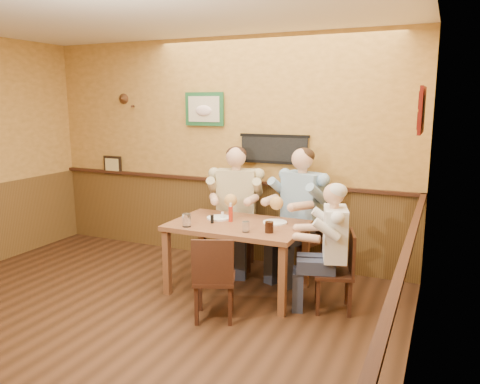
# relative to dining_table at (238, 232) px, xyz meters

# --- Properties ---
(room) EXTENTS (5.02, 5.03, 2.81)m
(room) POSITION_rel_dining_table_xyz_m (-0.56, -1.33, 1.03)
(room) COLOR black
(room) RESTS_ON ground
(dining_table) EXTENTS (1.40, 0.90, 0.75)m
(dining_table) POSITION_rel_dining_table_xyz_m (0.00, 0.00, 0.00)
(dining_table) COLOR brown
(dining_table) RESTS_ON ground
(chair_back_left) EXTENTS (0.54, 0.54, 0.94)m
(chair_back_left) POSITION_rel_dining_table_xyz_m (-0.31, 0.66, -0.19)
(chair_back_left) COLOR #3C1F13
(chair_back_left) RESTS_ON ground
(chair_back_right) EXTENTS (0.57, 0.57, 0.95)m
(chair_back_right) POSITION_rel_dining_table_xyz_m (0.51, 0.68, -0.18)
(chair_back_right) COLOR #3C1F13
(chair_back_right) RESTS_ON ground
(chair_right_end) EXTENTS (0.45, 0.45, 0.79)m
(chair_right_end) POSITION_rel_dining_table_xyz_m (1.05, -0.06, -0.26)
(chair_right_end) COLOR #3C1F13
(chair_right_end) RESTS_ON ground
(chair_near_side) EXTENTS (0.49, 0.49, 0.82)m
(chair_near_side) POSITION_rel_dining_table_xyz_m (0.07, -0.69, -0.25)
(chair_near_side) COLOR #3C1F13
(chair_near_side) RESTS_ON ground
(diner_tan_shirt) EXTENTS (0.77, 0.77, 1.34)m
(diner_tan_shirt) POSITION_rel_dining_table_xyz_m (-0.31, 0.66, 0.01)
(diner_tan_shirt) COLOR #CBBC8B
(diner_tan_shirt) RESTS_ON ground
(diner_blue_polo) EXTENTS (0.81, 0.81, 1.35)m
(diner_blue_polo) POSITION_rel_dining_table_xyz_m (0.51, 0.68, 0.02)
(diner_blue_polo) COLOR #7FA2BF
(diner_blue_polo) RESTS_ON ground
(diner_white_elder) EXTENTS (0.65, 0.65, 1.13)m
(diner_white_elder) POSITION_rel_dining_table_xyz_m (1.05, -0.06, -0.09)
(diner_white_elder) COLOR silver
(diner_white_elder) RESTS_ON ground
(water_glass_left) EXTENTS (0.12, 0.12, 0.14)m
(water_glass_left) POSITION_rel_dining_table_xyz_m (-0.42, -0.34, 0.16)
(water_glass_left) COLOR white
(water_glass_left) RESTS_ON dining_table
(water_glass_mid) EXTENTS (0.09, 0.09, 0.11)m
(water_glass_mid) POSITION_rel_dining_table_xyz_m (0.21, -0.27, 0.15)
(water_glass_mid) COLOR white
(water_glass_mid) RESTS_ON dining_table
(cola_tumbler) EXTENTS (0.09, 0.09, 0.11)m
(cola_tumbler) POSITION_rel_dining_table_xyz_m (0.43, -0.20, 0.15)
(cola_tumbler) COLOR black
(cola_tumbler) RESTS_ON dining_table
(hot_sauce_bottle) EXTENTS (0.05, 0.05, 0.18)m
(hot_sauce_bottle) POSITION_rel_dining_table_xyz_m (-0.10, 0.04, 0.18)
(hot_sauce_bottle) COLOR #B52713
(hot_sauce_bottle) RESTS_ON dining_table
(salt_shaker) EXTENTS (0.04, 0.04, 0.08)m
(salt_shaker) POSITION_rel_dining_table_xyz_m (-0.22, 0.10, 0.13)
(salt_shaker) COLOR silver
(salt_shaker) RESTS_ON dining_table
(pepper_shaker) EXTENTS (0.04, 0.04, 0.09)m
(pepper_shaker) POSITION_rel_dining_table_xyz_m (-0.25, -0.10, 0.14)
(pepper_shaker) COLOR black
(pepper_shaker) RESTS_ON dining_table
(plate_far_left) EXTENTS (0.27, 0.27, 0.02)m
(plate_far_left) POSITION_rel_dining_table_xyz_m (-0.27, 0.10, 0.10)
(plate_far_left) COLOR white
(plate_far_left) RESTS_ON dining_table
(plate_far_right) EXTENTS (0.32, 0.32, 0.02)m
(plate_far_right) POSITION_rel_dining_table_xyz_m (0.36, 0.17, 0.10)
(plate_far_right) COLOR white
(plate_far_right) RESTS_ON dining_table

